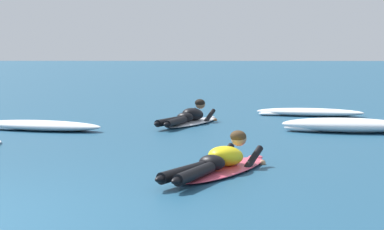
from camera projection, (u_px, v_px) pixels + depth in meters
ground_plane at (99, 114)px, 16.17m from camera, size 120.00×120.00×0.00m
surfer_near at (220, 163)px, 8.66m from camera, size 1.57×2.48×0.53m
surfer_far at (190, 118)px, 14.08m from camera, size 1.39×2.46×0.53m
whitewater_front at (310, 112)px, 15.80m from camera, size 2.53×1.08×0.18m
whitewater_mid_left at (40, 126)px, 13.11m from camera, size 2.61×1.27×0.19m
whitewater_mid_right at (346, 126)px, 12.82m from camera, size 2.48×1.15×0.27m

